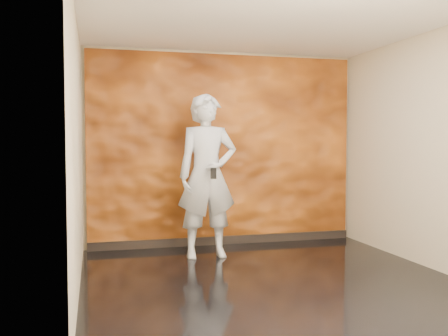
{
  "coord_description": "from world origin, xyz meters",
  "views": [
    {
      "loc": [
        -1.84,
        -5.07,
        1.5
      ],
      "look_at": [
        -0.33,
        0.71,
        1.18
      ],
      "focal_mm": 40.0,
      "sensor_mm": 36.0,
      "label": 1
    }
  ],
  "objects": [
    {
      "name": "man",
      "position": [
        -0.42,
        1.21,
        1.06
      ],
      "size": [
        0.77,
        0.51,
        2.11
      ],
      "primitive_type": "imported",
      "rotation": [
        0.0,
        0.0,
        0.0
      ],
      "color": "#92979F",
      "rests_on": "ground"
    },
    {
      "name": "room",
      "position": [
        0.0,
        0.0,
        1.4
      ],
      "size": [
        4.02,
        4.02,
        2.81
      ],
      "color": "black",
      "rests_on": "ground"
    },
    {
      "name": "feature_wall",
      "position": [
        0.0,
        1.96,
        1.38
      ],
      "size": [
        3.9,
        0.06,
        2.75
      ],
      "primitive_type": "cube",
      "color": "orange",
      "rests_on": "ground"
    },
    {
      "name": "phone",
      "position": [
        -0.42,
        0.9,
        1.11
      ],
      "size": [
        0.08,
        0.03,
        0.14
      ],
      "primitive_type": "cube",
      "rotation": [
        0.0,
        0.0,
        -0.2
      ],
      "color": "black",
      "rests_on": "man"
    },
    {
      "name": "baseboard",
      "position": [
        0.0,
        1.92,
        0.06
      ],
      "size": [
        3.9,
        0.04,
        0.12
      ],
      "primitive_type": "cube",
      "color": "black",
      "rests_on": "ground"
    }
  ]
}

